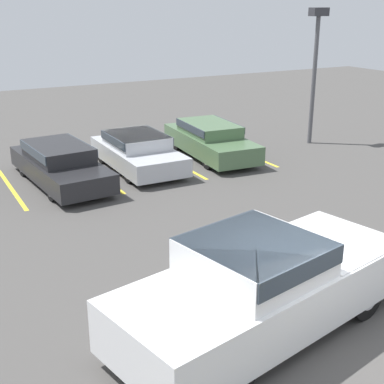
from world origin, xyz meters
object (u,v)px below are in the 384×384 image
Objects in this scene: parked_sedan_b at (138,150)px; parked_sedan_c at (210,139)px; light_post at (316,56)px; parked_sedan_a at (60,163)px; pickup_truck at (266,284)px; wheel_stop_curb at (73,155)px.

parked_sedan_b is 0.88× the size of parked_sedan_c.
parked_sedan_c is at bearing 177.16° from light_post.
pickup_truck is at bearing 0.77° from parked_sedan_a.
wheel_stop_curb is (0.35, 12.04, -0.79)m from pickup_truck.
parked_sedan_c is (5.56, 0.41, 0.00)m from parked_sedan_a.
parked_sedan_c is at bearing -27.11° from wheel_stop_curb.
light_post is at bearing 86.86° from parked_sedan_a.
pickup_truck is at bearing -21.16° from parked_sedan_c.
parked_sedan_b reaches higher than wheel_stop_curb.
pickup_truck reaches higher than parked_sedan_a.
parked_sedan_a is 10.36m from light_post.
pickup_truck reaches higher than parked_sedan_b.
parked_sedan_a is 2.79× the size of wheel_stop_curb.
light_post is (7.33, -0.05, 2.73)m from parked_sedan_b.
parked_sedan_c is 5.20m from light_post.
parked_sedan_b is at bearing -81.95° from parked_sedan_c.
parked_sedan_c is 2.77× the size of wheel_stop_curb.
parked_sedan_a is 0.96× the size of light_post.
parked_sedan_a is 1.01× the size of parked_sedan_c.
parked_sedan_b is at bearing -58.25° from wheel_stop_curb.
light_post is at bearing -15.61° from wheel_stop_curb.
wheel_stop_curb is (-4.39, 2.25, -0.58)m from parked_sedan_c.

